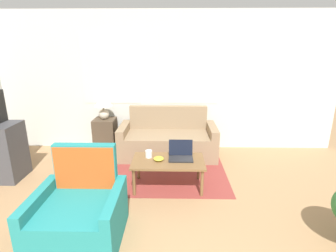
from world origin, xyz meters
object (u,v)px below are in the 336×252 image
at_px(armchair, 80,213).
at_px(table_lamp, 103,104).
at_px(couch, 168,141).
at_px(laptop, 181,155).
at_px(coffee_table, 168,163).
at_px(cup_navy, 149,154).
at_px(snack_bowl, 159,159).

bearing_deg(armchair, table_lamp, 97.74).
distance_m(couch, laptop, 1.16).
relative_size(table_lamp, laptop, 1.28).
distance_m(coffee_table, cup_navy, 0.31).
height_order(coffee_table, laptop, laptop).
distance_m(coffee_table, snack_bowl, 0.15).
height_order(laptop, snack_bowl, laptop).
relative_size(couch, snack_bowl, 11.83).
xyz_separation_m(table_lamp, cup_navy, (0.95, -1.22, -0.47)).
xyz_separation_m(cup_navy, snack_bowl, (0.15, -0.11, -0.03)).
relative_size(table_lamp, snack_bowl, 2.97).
distance_m(couch, table_lamp, 1.38).
bearing_deg(armchair, laptop, 45.96).
distance_m(couch, armchair, 2.41).
relative_size(armchair, laptop, 2.71).
relative_size(coffee_table, snack_bowl, 6.87).
height_order(table_lamp, cup_navy, table_lamp).
bearing_deg(couch, snack_bowl, -94.92).
height_order(table_lamp, laptop, table_lamp).
bearing_deg(cup_navy, armchair, -118.74).
height_order(table_lamp, coffee_table, table_lamp).
bearing_deg(snack_bowl, cup_navy, 143.27).
bearing_deg(couch, armchair, -111.33).
bearing_deg(coffee_table, cup_navy, 160.90).
bearing_deg(cup_navy, laptop, -2.58).
relative_size(armchair, snack_bowl, 6.29).
distance_m(table_lamp, coffee_table, 1.89).
bearing_deg(snack_bowl, couch, 85.08).
bearing_deg(coffee_table, table_lamp, 132.93).
bearing_deg(armchair, cup_navy, 61.26).
height_order(laptop, cup_navy, laptop).
bearing_deg(table_lamp, armchair, -82.26).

